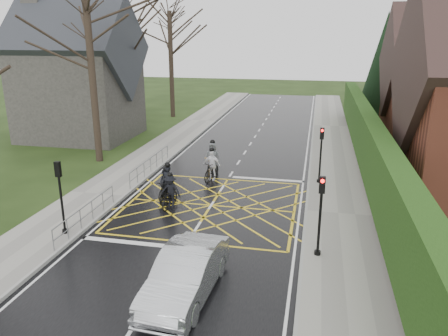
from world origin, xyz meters
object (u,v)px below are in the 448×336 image
at_px(cyclist_mid, 170,194).
at_px(car, 185,274).
at_px(cyclist_front, 212,168).
at_px(cyclist_rear, 168,188).
at_px(cyclist_back, 166,186).
at_px(cyclist_lead, 212,161).

xyz_separation_m(cyclist_mid, car, (2.90, -7.02, 0.14)).
relative_size(cyclist_mid, cyclist_front, 0.91).
bearing_deg(car, cyclist_rear, 116.13).
xyz_separation_m(cyclist_rear, cyclist_back, (-0.20, 0.24, -0.02)).
xyz_separation_m(cyclist_mid, cyclist_lead, (0.73, 5.60, 0.07)).
bearing_deg(cyclist_lead, cyclist_rear, -107.84).
bearing_deg(cyclist_front, car, -70.02).
height_order(cyclist_mid, cyclist_lead, cyclist_lead).
relative_size(cyclist_mid, cyclist_lead, 0.84).
height_order(cyclist_rear, cyclist_back, cyclist_rear).
bearing_deg(car, cyclist_mid, 115.77).
xyz_separation_m(cyclist_back, cyclist_lead, (1.33, 4.55, 0.09)).
height_order(cyclist_back, car, cyclist_back).
xyz_separation_m(cyclist_rear, cyclist_mid, (0.39, -0.82, -0.00)).
relative_size(cyclist_rear, cyclist_front, 1.03).
bearing_deg(cyclist_rear, car, -64.22).
bearing_deg(car, cyclist_lead, 103.06).
bearing_deg(cyclist_back, cyclist_mid, -54.87).
distance_m(cyclist_rear, cyclist_front, 3.73).
relative_size(cyclist_rear, car, 0.44).
bearing_deg(cyclist_front, cyclist_lead, 112.18).
relative_size(cyclist_lead, car, 0.46).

